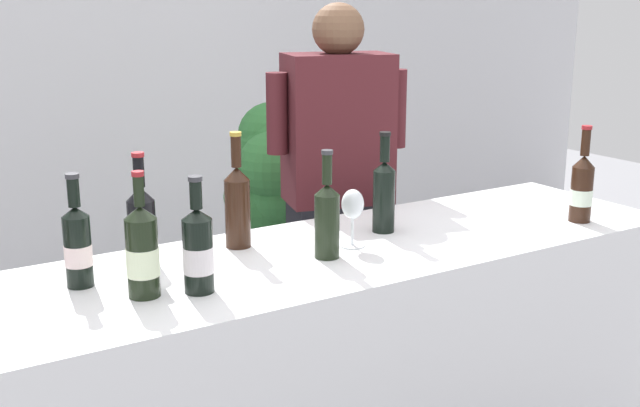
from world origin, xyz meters
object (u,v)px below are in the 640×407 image
(wine_bottle_1, at_px, (198,250))
(potted_shrub, at_px, (274,194))
(wine_bottle_7, at_px, (384,193))
(wine_bottle_2, at_px, (142,223))
(person_server, at_px, (337,226))
(wine_bottle_5, at_px, (78,245))
(wine_bottle_6, at_px, (142,252))
(wine_glass, at_px, (353,207))
(wine_bottle_8, at_px, (237,204))
(wine_bottle_0, at_px, (582,187))
(wine_bottle_3, at_px, (327,217))

(wine_bottle_1, bearing_deg, potted_shrub, 55.11)
(wine_bottle_1, bearing_deg, wine_bottle_7, 14.67)
(wine_bottle_2, relative_size, person_server, 0.19)
(wine_bottle_2, height_order, wine_bottle_5, wine_bottle_2)
(wine_bottle_6, distance_m, wine_bottle_7, 0.87)
(wine_bottle_1, relative_size, wine_glass, 1.71)
(wine_bottle_8, bearing_deg, wine_glass, -31.62)
(wine_bottle_0, distance_m, wine_glass, 0.83)
(wine_bottle_8, bearing_deg, wine_bottle_0, -17.73)
(wine_bottle_6, height_order, wine_bottle_7, wine_bottle_7)
(wine_bottle_1, bearing_deg, wine_bottle_0, -2.61)
(wine_bottle_2, bearing_deg, wine_bottle_5, -158.41)
(wine_bottle_8, bearing_deg, wine_bottle_3, -52.82)
(wine_bottle_2, relative_size, wine_bottle_8, 0.92)
(wine_bottle_0, xyz_separation_m, wine_bottle_7, (-0.64, 0.25, 0.01))
(wine_bottle_7, xyz_separation_m, potted_shrub, (0.27, 1.24, -0.30))
(wine_bottle_1, relative_size, wine_bottle_3, 0.96)
(wine_bottle_1, distance_m, wine_glass, 0.56)
(wine_bottle_1, height_order, wine_bottle_2, wine_bottle_2)
(wine_bottle_3, height_order, wine_glass, wine_bottle_3)
(wine_bottle_1, xyz_separation_m, potted_shrub, (0.99, 1.43, -0.28))
(wine_bottle_8, bearing_deg, wine_bottle_2, -178.31)
(wine_bottle_1, distance_m, potted_shrub, 1.76)
(wine_bottle_7, bearing_deg, wine_bottle_5, 179.17)
(wine_bottle_6, bearing_deg, wine_bottle_3, 1.82)
(wine_bottle_7, xyz_separation_m, wine_bottle_8, (-0.47, 0.10, 0.01))
(wine_glass, bearing_deg, wine_bottle_8, 148.38)
(wine_bottle_0, xyz_separation_m, wine_bottle_1, (-1.36, 0.06, -0.00))
(wine_bottle_8, bearing_deg, wine_bottle_7, -12.31)
(wine_bottle_0, height_order, wine_bottle_5, wine_bottle_0)
(wine_bottle_0, distance_m, wine_bottle_8, 1.16)
(wine_bottle_3, relative_size, person_server, 0.19)
(wine_bottle_1, height_order, wine_bottle_5, wine_bottle_1)
(wine_bottle_6, relative_size, wine_bottle_7, 0.99)
(wine_bottle_5, distance_m, wine_bottle_6, 0.20)
(wine_bottle_6, relative_size, wine_bottle_8, 0.92)
(wine_bottle_0, relative_size, person_server, 0.19)
(wine_bottle_1, distance_m, wine_bottle_8, 0.39)
(wine_glass, bearing_deg, wine_bottle_7, 24.77)
(wine_bottle_0, relative_size, wine_bottle_2, 1.01)
(wine_bottle_0, bearing_deg, wine_bottle_2, 166.24)
(wine_bottle_0, height_order, wine_bottle_8, wine_bottle_8)
(wine_bottle_8, distance_m, potted_shrub, 1.39)
(person_server, bearing_deg, wine_bottle_8, -146.11)
(wine_bottle_1, height_order, wine_bottle_6, wine_bottle_6)
(wine_bottle_3, xyz_separation_m, wine_bottle_6, (-0.56, -0.02, -0.00))
(wine_glass, height_order, potted_shrub, potted_shrub)
(wine_bottle_0, distance_m, wine_bottle_1, 1.36)
(wine_bottle_6, xyz_separation_m, wine_bottle_8, (0.38, 0.25, 0.02))
(wine_bottle_1, relative_size, wine_bottle_8, 0.86)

